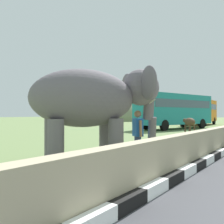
% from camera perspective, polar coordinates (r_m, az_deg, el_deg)
% --- Properties ---
extents(striped_curb, '(16.20, 0.20, 0.24)m').
position_cam_1_polar(striped_curb, '(3.91, 0.06, -21.81)').
color(striped_curb, white).
rests_on(striped_curb, ground_plane).
extents(barrier_parapet, '(28.00, 0.36, 1.00)m').
position_cam_1_polar(barrier_parapet, '(5.92, 11.38, -10.58)').
color(barrier_parapet, tan).
rests_on(barrier_parapet, ground_plane).
extents(elephant, '(3.95, 3.58, 2.97)m').
position_cam_1_polar(elephant, '(7.43, -3.84, 2.70)').
color(elephant, slate).
rests_on(elephant, ground_plane).
extents(person_handler, '(0.49, 0.58, 1.66)m').
position_cam_1_polar(person_handler, '(8.13, 5.92, -4.79)').
color(person_handler, navy).
rests_on(person_handler, ground_plane).
extents(bus_teal, '(10.03, 4.91, 3.50)m').
position_cam_1_polar(bus_teal, '(26.25, 14.22, 0.76)').
color(bus_teal, teal).
rests_on(bus_teal, ground_plane).
extents(bus_orange, '(9.23, 2.98, 3.50)m').
position_cam_1_polar(bus_orange, '(36.90, 19.70, 0.44)').
color(bus_orange, orange).
rests_on(bus_orange, ground_plane).
extents(cow_near, '(1.65, 1.62, 1.23)m').
position_cam_1_polar(cow_near, '(20.95, 17.32, -2.25)').
color(cow_near, '#473323').
rests_on(cow_near, ground_plane).
extents(hill_east, '(46.01, 36.81, 15.74)m').
position_cam_1_polar(hill_east, '(69.58, 3.08, -1.69)').
color(hill_east, '#6C7858').
rests_on(hill_east, ground_plane).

